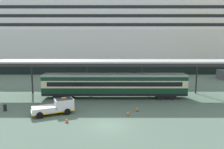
# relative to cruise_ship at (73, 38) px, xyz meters

# --- Properties ---
(ground_plane) EXTENTS (400.00, 400.00, 0.00)m
(ground_plane) POSITION_rel_cruise_ship_xyz_m (14.41, -55.33, -11.49)
(ground_plane) COLOR #546F5F
(cruise_ship) EXTENTS (135.80, 30.03, 33.97)m
(cruise_ship) POSITION_rel_cruise_ship_xyz_m (0.00, 0.00, 0.00)
(cruise_ship) COLOR black
(cruise_ship) RESTS_ON ground
(platform_canopy) EXTENTS (40.11, 6.44, 6.31)m
(platform_canopy) POSITION_rel_cruise_ship_xyz_m (15.17, -42.93, -5.41)
(platform_canopy) COLOR silver
(platform_canopy) RESTS_ON ground
(train_carriage) EXTENTS (23.61, 2.81, 4.11)m
(train_carriage) POSITION_rel_cruise_ship_xyz_m (15.17, -43.33, -9.18)
(train_carriage) COLOR black
(train_carriage) RESTS_ON ground
(service_truck) EXTENTS (5.57, 3.98, 2.02)m
(service_truck) POSITION_rel_cruise_ship_xyz_m (7.64, -51.29, -10.50)
(service_truck) COLOR white
(service_truck) RESTS_ON ground
(traffic_cone_near) EXTENTS (0.36, 0.36, 0.71)m
(traffic_cone_near) POSITION_rel_cruise_ship_xyz_m (16.76, -52.06, -11.14)
(traffic_cone_near) COLOR black
(traffic_cone_near) RESTS_ON ground
(traffic_cone_mid) EXTENTS (0.36, 0.36, 0.64)m
(traffic_cone_mid) POSITION_rel_cruise_ship_xyz_m (18.14, -50.31, -11.17)
(traffic_cone_mid) COLOR black
(traffic_cone_mid) RESTS_ON ground
(traffic_cone_far) EXTENTS (0.36, 0.36, 0.62)m
(traffic_cone_far) POSITION_rel_cruise_ship_xyz_m (9.59, -54.38, -11.18)
(traffic_cone_far) COLOR black
(traffic_cone_far) RESTS_ON ground
(quay_bollard) EXTENTS (0.48, 0.48, 0.96)m
(quay_bollard) POSITION_rel_cruise_ship_xyz_m (0.37, -50.24, -10.97)
(quay_bollard) COLOR black
(quay_bollard) RESTS_ON ground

